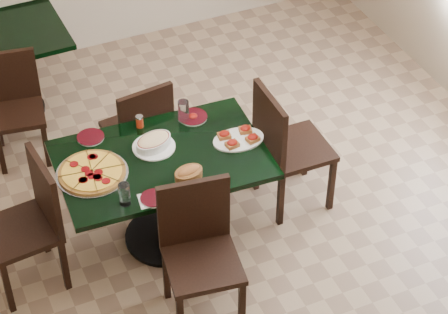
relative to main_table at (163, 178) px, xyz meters
name	(u,v)px	position (x,y,z in m)	size (l,w,h in m)	color
floor	(220,241)	(0.33, -0.19, -0.57)	(5.50, 5.50, 0.00)	#886B4E
main_table	(163,178)	(0.00, 0.00, 0.00)	(1.41, 0.95, 0.75)	black
chair_far	(141,128)	(0.07, 0.63, -0.06)	(0.47, 0.47, 0.91)	black
chair_near	(199,244)	(-0.01, -0.64, -0.02)	(0.51, 0.51, 0.97)	black
chair_right	(284,143)	(0.91, 0.01, 0.00)	(0.47, 0.47, 1.00)	black
chair_left	(32,218)	(-0.89, 0.01, -0.03)	(0.49, 0.49, 0.96)	black
back_chair_near	(15,101)	(-0.69, 1.37, -0.09)	(0.46, 0.46, 0.86)	black
pepperoni_pizza	(92,172)	(-0.47, 0.02, 0.20)	(0.47, 0.47, 0.04)	#A9A9B0
lasagna_casserole	(154,142)	(-0.01, 0.11, 0.23)	(0.30, 0.29, 0.09)	white
bread_basket	(189,173)	(0.09, -0.26, 0.22)	(0.22, 0.17, 0.09)	brown
bruschetta_platter	(238,138)	(0.53, -0.04, 0.21)	(0.37, 0.26, 0.05)	white
side_plate_near	(154,198)	(-0.19, -0.35, 0.19)	(0.17, 0.17, 0.02)	white
side_plate_far_r	(193,117)	(0.35, 0.30, 0.19)	(0.20, 0.20, 0.03)	white
side_plate_far_l	(91,137)	(-0.37, 0.38, 0.19)	(0.19, 0.19, 0.02)	white
napkin_setting	(150,200)	(-0.21, -0.35, 0.18)	(0.15, 0.15, 0.01)	white
water_glass_a	(184,111)	(0.28, 0.30, 0.26)	(0.08, 0.08, 0.16)	silver
water_glass_b	(124,194)	(-0.36, -0.31, 0.26)	(0.07, 0.07, 0.15)	silver
pepper_shaker	(140,121)	(-0.02, 0.36, 0.23)	(0.05, 0.05, 0.09)	red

